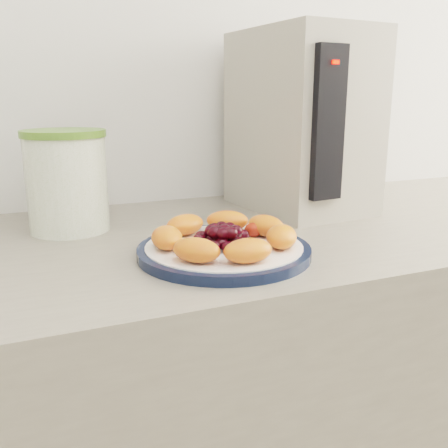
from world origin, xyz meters
name	(u,v)px	position (x,y,z in m)	size (l,w,h in m)	color
wall_back	(137,14)	(0.00, 1.51, 1.30)	(3.50, 0.02, 2.60)	silver
plate_rim	(224,251)	(0.01, 1.07, 0.91)	(0.26, 0.26, 0.01)	#0F1A32
plate_face	(224,250)	(0.01, 1.07, 0.91)	(0.24, 0.24, 0.02)	white
canister	(67,185)	(-0.19, 1.32, 0.98)	(0.14, 0.14, 0.17)	#4B6812
canister_lid	(63,133)	(-0.19, 1.32, 1.07)	(0.14, 0.14, 0.01)	#567E30
appliance_body	(301,122)	(0.29, 1.32, 1.08)	(0.21, 0.29, 0.36)	#A9A293
appliance_panel	(328,124)	(0.25, 1.16, 1.09)	(0.06, 0.02, 0.27)	black
appliance_led	(335,62)	(0.25, 1.15, 1.19)	(0.01, 0.01, 0.01)	#FF0C05
fruit_plate	(225,234)	(0.02, 1.07, 0.93)	(0.23, 0.22, 0.03)	#FF5A24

